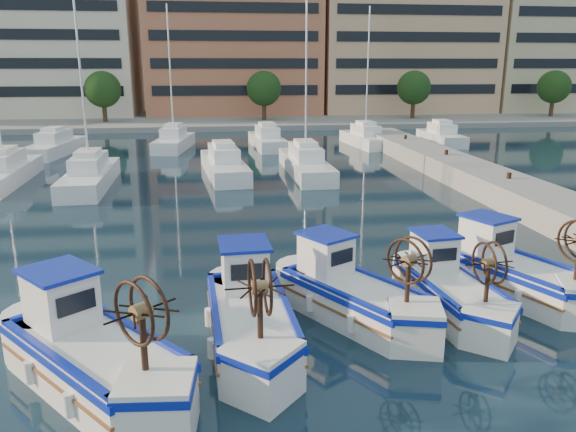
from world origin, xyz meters
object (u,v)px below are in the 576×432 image
Objects in this scene: fishing_boat_a at (91,351)px; fishing_boat_e at (513,271)px; fishing_boat_b at (250,314)px; fishing_boat_c at (351,292)px; fishing_boat_d at (449,287)px.

fishing_boat_a is 12.23m from fishing_boat_e.
fishing_boat_e is (8.14, 2.08, -0.03)m from fishing_boat_b.
fishing_boat_a reaches higher than fishing_boat_c.
fishing_boat_d is at bearing -30.00° from fishing_boat_c.
fishing_boat_e is (11.69, 3.57, -0.06)m from fishing_boat_a.
fishing_boat_d is (2.86, 0.06, -0.05)m from fishing_boat_c.
fishing_boat_d is (5.73, 1.21, -0.09)m from fishing_boat_b.
fishing_boat_b is 8.40m from fishing_boat_e.
fishing_boat_c is 1.07× the size of fishing_boat_d.
fishing_boat_c is (6.43, 2.65, -0.08)m from fishing_boat_a.
fishing_boat_d is at bearing 9.23° from fishing_boat_b.
fishing_boat_b is 5.86m from fishing_boat_d.
fishing_boat_a is at bearing 173.22° from fishing_boat_e.
fishing_boat_a reaches higher than fishing_boat_d.
fishing_boat_b reaches higher than fishing_boat_e.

